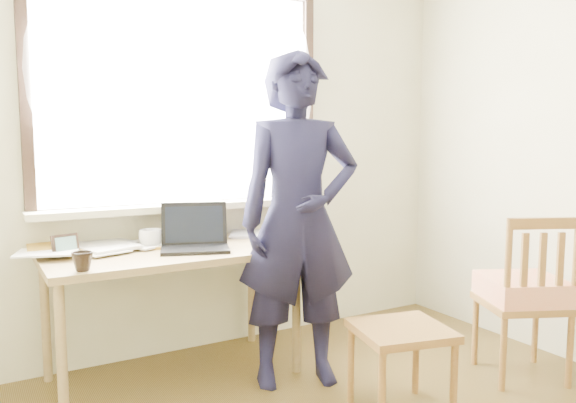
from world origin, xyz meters
TOP-DOWN VIEW (x-y plane):
  - room_shell at (-0.02, 0.20)m, footprint 3.52×4.02m
  - desk at (-0.41, 1.63)m, footprint 1.36×0.68m
  - laptop at (-0.29, 1.60)m, footprint 0.45×0.40m
  - mug_white at (-0.49, 1.76)m, footprint 0.18×0.18m
  - mug_dark at (-0.93, 1.36)m, footprint 0.12×0.12m
  - mouse at (0.07, 1.53)m, footprint 0.09×0.07m
  - desk_clutter at (-0.67, 1.81)m, footprint 0.80×0.55m
  - book_a at (-0.79, 1.89)m, footprint 0.32×0.36m
  - book_b at (0.06, 1.90)m, footprint 0.30×0.33m
  - picture_frame at (-0.95, 1.73)m, footprint 0.14×0.05m
  - work_chair at (0.40, 0.66)m, footprint 0.51×0.50m
  - side_chair at (1.28, 0.65)m, footprint 0.56×0.56m
  - person at (0.17, 1.23)m, footprint 0.75×0.60m

SIDE VIEW (x-z plane):
  - work_chair at x=0.40m, z-range 0.15..0.59m
  - side_chair at x=1.28m, z-range 0.02..0.96m
  - desk at x=-0.41m, z-range 0.29..1.01m
  - book_b at x=0.06m, z-range 0.73..0.75m
  - book_a at x=-0.79m, z-range 0.73..0.75m
  - mouse at x=0.07m, z-range 0.73..0.76m
  - desk_clutter at x=-0.67m, z-range 0.72..0.77m
  - mug_dark at x=-0.93m, z-range 0.73..0.82m
  - mug_white at x=-0.49m, z-range 0.73..0.83m
  - picture_frame at x=-0.95m, z-range 0.73..0.84m
  - laptop at x=-0.29m, z-range 0.66..0.91m
  - person at x=0.17m, z-range 0.00..1.80m
  - room_shell at x=-0.02m, z-range 0.33..2.94m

